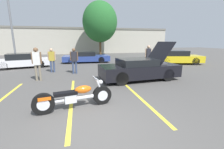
% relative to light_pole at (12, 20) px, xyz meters
% --- Properties ---
extents(ground_plane, '(80.00, 80.00, 0.00)m').
position_rel_light_pole_xyz_m(ground_plane, '(6.50, -13.68, -4.13)').
color(ground_plane, '#514F4C').
extents(parking_stripe_middle, '(0.12, 5.44, 0.01)m').
position_rel_light_pole_xyz_m(parking_stripe_middle, '(5.77, -11.43, -4.12)').
color(parking_stripe_middle, yellow).
rests_on(parking_stripe_middle, ground).
extents(parking_stripe_back, '(0.12, 5.44, 0.01)m').
position_rel_light_pole_xyz_m(parking_stripe_back, '(8.38, -11.43, -4.12)').
color(parking_stripe_back, yellow).
rests_on(parking_stripe_back, ground).
extents(far_building, '(32.00, 4.20, 4.40)m').
position_rel_light_pole_xyz_m(far_building, '(6.50, 11.35, -1.79)').
color(far_building, '#B2AD9E').
rests_on(far_building, ground).
extents(light_pole, '(1.21, 0.28, 7.50)m').
position_rel_light_pole_xyz_m(light_pole, '(0.00, 0.00, 0.00)').
color(light_pole, slate).
rests_on(light_pole, ground).
extents(tree_background, '(5.06, 5.06, 7.78)m').
position_rel_light_pole_xyz_m(tree_background, '(9.50, 5.87, 0.74)').
color(tree_background, brown).
rests_on(tree_background, ground).
extents(motorcycle, '(2.52, 0.81, 0.96)m').
position_rel_light_pole_xyz_m(motorcycle, '(5.92, -12.31, -3.73)').
color(motorcycle, black).
rests_on(motorcycle, ground).
extents(show_car_hood_open, '(4.56, 2.13, 2.14)m').
position_rel_light_pole_xyz_m(show_car_hood_open, '(9.48, -9.23, -3.51)').
color(show_car_hood_open, black).
rests_on(show_car_hood_open, ground).
extents(parked_car_mid_row, '(4.72, 2.11, 1.10)m').
position_rel_light_pole_xyz_m(parked_car_mid_row, '(6.91, -1.41, -3.60)').
color(parked_car_mid_row, navy).
rests_on(parked_car_mid_row, ground).
extents(parked_car_left_row, '(4.36, 2.65, 1.18)m').
position_rel_light_pole_xyz_m(parked_car_left_row, '(1.56, -3.33, -3.57)').
color(parked_car_left_row, silver).
rests_on(parked_car_left_row, ground).
extents(parked_car_right_row, '(4.77, 2.90, 1.28)m').
position_rel_light_pole_xyz_m(parked_car_right_row, '(15.44, -4.27, -3.52)').
color(parked_car_right_row, yellow).
rests_on(parked_car_right_row, ground).
extents(spectator_near_motorcycle, '(0.52, 0.24, 1.85)m').
position_rel_light_pole_xyz_m(spectator_near_motorcycle, '(11.43, -6.30, -3.02)').
color(spectator_near_motorcycle, gray).
rests_on(spectator_near_motorcycle, ground).
extents(spectator_by_show_car, '(0.52, 0.24, 1.84)m').
position_rel_light_pole_xyz_m(spectator_by_show_car, '(3.89, -8.23, -3.02)').
color(spectator_by_show_car, gray).
rests_on(spectator_by_show_car, ground).
extents(spectator_midground, '(0.52, 0.22, 1.68)m').
position_rel_light_pole_xyz_m(spectator_midground, '(4.31, -5.96, -3.13)').
color(spectator_midground, '#38476B').
rests_on(spectator_midground, ground).
extents(spectator_far_lot, '(0.52, 0.23, 1.71)m').
position_rel_light_pole_xyz_m(spectator_far_lot, '(5.84, -6.75, -3.11)').
color(spectator_far_lot, '#38476B').
rests_on(spectator_far_lot, ground).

